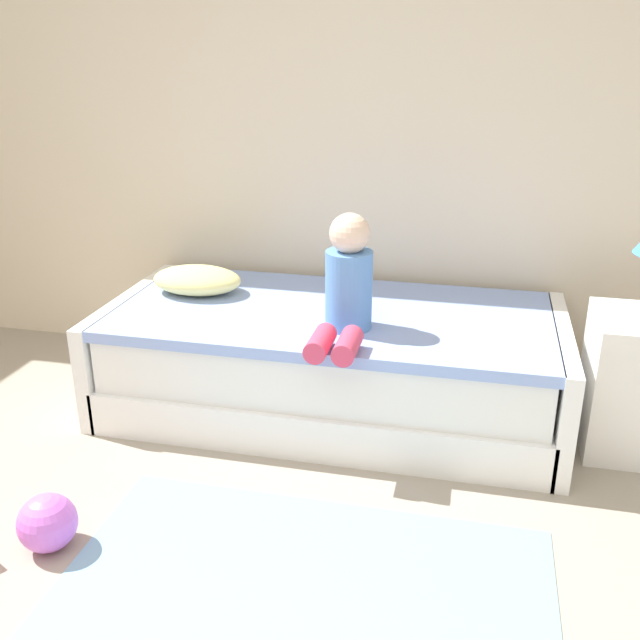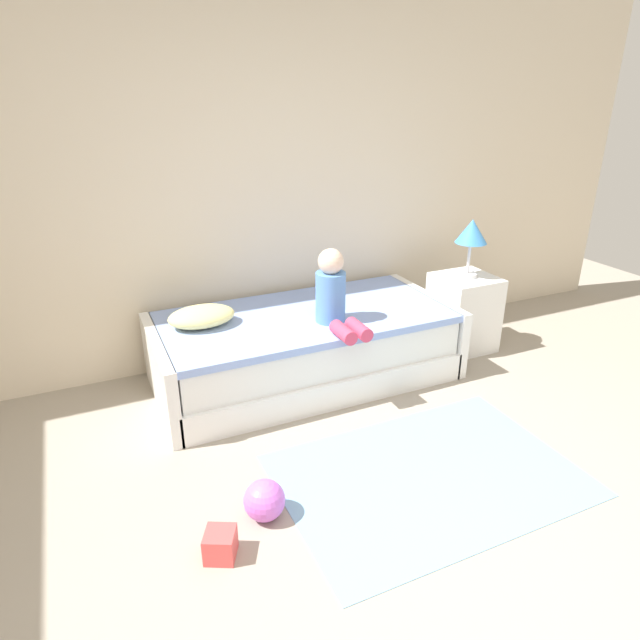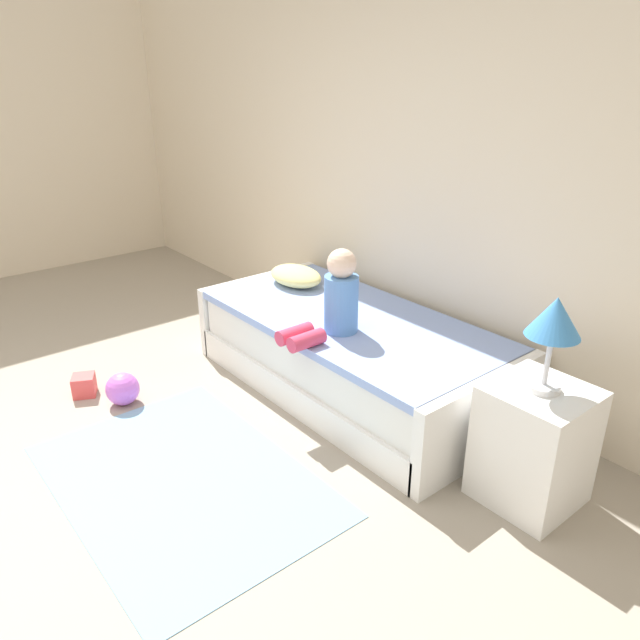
# 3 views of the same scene
# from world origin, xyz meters

# --- Properties ---
(ground_plane) EXTENTS (9.20, 9.20, 0.00)m
(ground_plane) POSITION_xyz_m (0.00, 0.00, 0.00)
(ground_plane) COLOR #9E9384
(wall_rear) EXTENTS (7.20, 0.10, 2.90)m
(wall_rear) POSITION_xyz_m (0.00, 2.60, 1.45)
(wall_rear) COLOR beige
(wall_rear) RESTS_ON ground
(bed) EXTENTS (2.11, 1.00, 0.50)m
(bed) POSITION_xyz_m (0.25, 2.00, 0.25)
(bed) COLOR white
(bed) RESTS_ON ground
(nightstand) EXTENTS (0.44, 0.44, 0.60)m
(nightstand) POSITION_xyz_m (1.60, 1.95, 0.30)
(nightstand) COLOR white
(nightstand) RESTS_ON ground
(table_lamp) EXTENTS (0.24, 0.24, 0.45)m
(table_lamp) POSITION_xyz_m (1.60, 1.95, 0.94)
(table_lamp) COLOR silver
(table_lamp) RESTS_ON nightstand
(child_figure) EXTENTS (0.20, 0.51, 0.50)m
(child_figure) POSITION_xyz_m (0.36, 1.77, 0.70)
(child_figure) COLOR #598CD1
(child_figure) RESTS_ON bed
(pillow) EXTENTS (0.44, 0.30, 0.13)m
(pillow) POSITION_xyz_m (-0.45, 2.10, 0.56)
(pillow) COLOR #F2E58C
(pillow) RESTS_ON bed
(toy_ball) EXTENTS (0.21, 0.21, 0.21)m
(toy_ball) POSITION_xyz_m (-0.49, 0.78, 0.10)
(toy_ball) COLOR #CC66D8
(toy_ball) RESTS_ON ground
(area_rug) EXTENTS (1.60, 1.10, 0.01)m
(area_rug) POSITION_xyz_m (0.42, 0.70, 0.00)
(area_rug) COLOR #7AA8CC
(area_rug) RESTS_ON ground
(toy_block) EXTENTS (0.18, 0.18, 0.14)m
(toy_block) POSITION_xyz_m (-0.76, 0.63, 0.07)
(toy_block) COLOR #E54C4C
(toy_block) RESTS_ON ground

